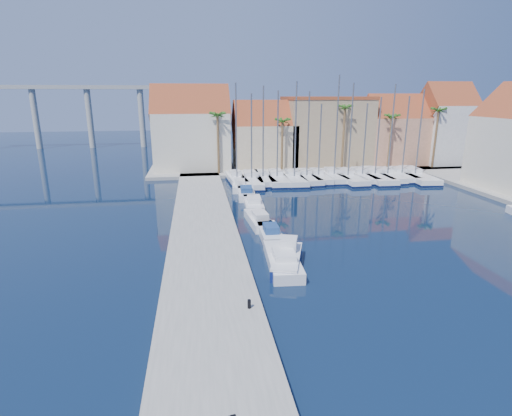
% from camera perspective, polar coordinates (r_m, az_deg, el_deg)
% --- Properties ---
extents(ground, '(260.00, 260.00, 0.00)m').
position_cam_1_polar(ground, '(24.94, 15.41, -14.12)').
color(ground, black).
rests_on(ground, ground).
extents(quay_west, '(6.00, 77.00, 0.50)m').
position_cam_1_polar(quay_west, '(35.18, -7.36, -4.19)').
color(quay_west, gray).
rests_on(quay_west, ground).
extents(shore_north, '(54.00, 16.00, 0.50)m').
position_cam_1_polar(shore_north, '(71.34, 7.39, 6.03)').
color(shore_north, gray).
rests_on(shore_north, ground).
extents(bollard, '(0.21, 0.21, 0.52)m').
position_cam_1_polar(bollard, '(23.35, -0.98, -13.54)').
color(bollard, black).
rests_on(bollard, quay_west).
extents(fishing_boat, '(3.45, 5.77, 1.91)m').
position_cam_1_polar(fishing_boat, '(29.64, 4.52, -7.22)').
color(fishing_boat, navy).
rests_on(fishing_boat, ground).
extents(motorboat_west_0, '(2.58, 6.88, 1.40)m').
position_cam_1_polar(motorboat_west_0, '(29.77, 3.83, -7.36)').
color(motorboat_west_0, white).
rests_on(motorboat_west_0, ground).
extents(motorboat_west_1, '(1.82, 5.39, 1.40)m').
position_cam_1_polar(motorboat_west_1, '(35.26, 2.01, -3.57)').
color(motorboat_west_1, white).
rests_on(motorboat_west_1, ground).
extents(motorboat_west_2, '(2.25, 5.91, 1.40)m').
position_cam_1_polar(motorboat_west_2, '(38.96, 0.42, -1.66)').
color(motorboat_west_2, white).
rests_on(motorboat_west_2, ground).
extents(motorboat_west_3, '(2.34, 6.21, 1.40)m').
position_cam_1_polar(motorboat_west_3, '(44.83, -0.38, 0.69)').
color(motorboat_west_3, white).
rests_on(motorboat_west_3, ground).
extents(motorboat_west_4, '(2.43, 6.33, 1.40)m').
position_cam_1_polar(motorboat_west_4, '(49.73, -1.42, 2.20)').
color(motorboat_west_4, white).
rests_on(motorboat_west_4, ground).
extents(motorboat_west_5, '(2.45, 6.18, 1.40)m').
position_cam_1_polar(motorboat_west_5, '(53.84, -2.35, 3.25)').
color(motorboat_west_5, white).
rests_on(motorboat_west_5, ground).
extents(sailboat_0, '(2.83, 8.67, 13.84)m').
position_cam_1_polar(sailboat_0, '(57.82, -2.83, 4.25)').
color(sailboat_0, white).
rests_on(sailboat_0, ground).
extents(sailboat_1, '(3.73, 11.25, 12.46)m').
position_cam_1_polar(sailboat_1, '(57.17, -0.67, 4.07)').
color(sailboat_1, white).
rests_on(sailboat_1, ground).
extents(sailboat_2, '(2.90, 9.20, 13.46)m').
position_cam_1_polar(sailboat_2, '(57.94, 0.89, 4.27)').
color(sailboat_2, white).
rests_on(sailboat_2, ground).
extents(sailboat_3, '(3.24, 10.35, 12.84)m').
position_cam_1_polar(sailboat_3, '(58.26, 2.93, 4.29)').
color(sailboat_3, white).
rests_on(sailboat_3, ground).
extents(sailboat_4, '(2.93, 9.83, 14.03)m').
position_cam_1_polar(sailboat_4, '(58.41, 5.37, 4.29)').
color(sailboat_4, white).
rests_on(sailboat_4, ground).
extents(sailboat_5, '(3.13, 9.47, 12.73)m').
position_cam_1_polar(sailboat_5, '(59.18, 7.07, 4.38)').
color(sailboat_5, white).
rests_on(sailboat_5, ground).
extents(sailboat_6, '(2.53, 8.88, 11.01)m').
position_cam_1_polar(sailboat_6, '(59.89, 8.77, 4.44)').
color(sailboat_6, white).
rests_on(sailboat_6, ground).
extents(sailboat_7, '(2.76, 9.28, 14.94)m').
position_cam_1_polar(sailboat_7, '(60.91, 10.95, 4.58)').
color(sailboat_7, white).
rests_on(sailboat_7, ground).
extents(sailboat_8, '(3.22, 10.67, 13.85)m').
position_cam_1_polar(sailboat_8, '(60.60, 12.76, 4.37)').
color(sailboat_8, white).
rests_on(sailboat_8, ground).
extents(sailboat_9, '(2.65, 9.18, 11.12)m').
position_cam_1_polar(sailboat_9, '(61.82, 14.73, 4.45)').
color(sailboat_9, white).
rests_on(sailboat_9, ground).
extents(sailboat_10, '(3.69, 11.89, 11.97)m').
position_cam_1_polar(sailboat_10, '(62.63, 16.40, 4.45)').
color(sailboat_10, white).
rests_on(sailboat_10, ground).
extents(sailboat_11, '(2.68, 9.45, 13.75)m').
position_cam_1_polar(sailboat_11, '(63.19, 18.05, 4.46)').
color(sailboat_11, white).
rests_on(sailboat_11, ground).
extents(sailboat_12, '(2.67, 9.01, 12.11)m').
position_cam_1_polar(sailboat_12, '(64.42, 19.90, 4.48)').
color(sailboat_12, white).
rests_on(sailboat_12, ground).
extents(sailboat_13, '(4.13, 12.21, 13.08)m').
position_cam_1_polar(sailboat_13, '(64.83, 21.50, 4.37)').
color(sailboat_13, white).
rests_on(sailboat_13, ground).
extents(building_0, '(12.30, 9.00, 13.50)m').
position_cam_1_polar(building_0, '(66.82, -9.20, 10.74)').
color(building_0, beige).
rests_on(building_0, shore_north).
extents(building_1, '(10.30, 8.00, 11.00)m').
position_cam_1_polar(building_1, '(67.91, 1.17, 9.97)').
color(building_1, '#C2AD89').
rests_on(building_1, shore_north).
extents(building_2, '(14.20, 10.20, 11.50)m').
position_cam_1_polar(building_2, '(71.46, 9.92, 10.81)').
color(building_2, '#A18463').
rests_on(building_2, shore_north).
extents(building_3, '(10.30, 8.00, 12.00)m').
position_cam_1_polar(building_3, '(75.24, 19.00, 10.13)').
color(building_3, tan).
rests_on(building_3, shore_north).
extents(building_4, '(8.30, 8.00, 14.00)m').
position_cam_1_polar(building_4, '(78.85, 25.32, 10.52)').
color(building_4, silver).
rests_on(building_4, shore_north).
extents(palm_0, '(2.60, 2.60, 10.15)m').
position_cam_1_polar(palm_0, '(61.76, -5.52, 12.84)').
color(palm_0, brown).
rests_on(palm_0, shore_north).
extents(palm_1, '(2.60, 2.60, 9.15)m').
position_cam_1_polar(palm_1, '(63.17, 3.80, 12.08)').
color(palm_1, brown).
rests_on(palm_1, shore_north).
extents(palm_2, '(2.60, 2.60, 11.15)m').
position_cam_1_polar(palm_2, '(65.93, 12.60, 13.54)').
color(palm_2, brown).
rests_on(palm_2, shore_north).
extents(palm_3, '(2.60, 2.60, 9.65)m').
position_cam_1_polar(palm_3, '(69.25, 18.86, 12.01)').
color(palm_3, brown).
rests_on(palm_3, shore_north).
extents(palm_4, '(2.60, 2.60, 10.65)m').
position_cam_1_polar(palm_4, '(73.19, 24.63, 12.34)').
color(palm_4, brown).
rests_on(palm_4, shore_north).
extents(viaduct, '(48.00, 2.20, 14.45)m').
position_cam_1_polar(viaduct, '(105.82, -25.58, 13.26)').
color(viaduct, '#9E9E99').
rests_on(viaduct, ground).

